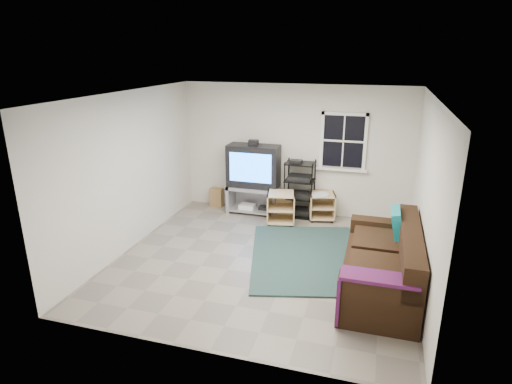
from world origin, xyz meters
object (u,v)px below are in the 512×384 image
(side_table_left, at_px, (281,206))
(side_table_right, at_px, (321,204))
(tv_unit, at_px, (254,173))
(sofa, at_px, (384,267))
(av_rack, at_px, (299,193))

(side_table_left, bearing_deg, side_table_right, 29.41)
(tv_unit, height_order, sofa, tv_unit)
(av_rack, bearing_deg, tv_unit, -176.90)
(side_table_left, bearing_deg, av_rack, 56.73)
(side_table_left, height_order, side_table_right, side_table_left)
(side_table_right, distance_m, sofa, 2.72)
(side_table_right, relative_size, sofa, 0.27)
(sofa, bearing_deg, av_rack, 124.23)
(tv_unit, height_order, side_table_left, tv_unit)
(side_table_left, relative_size, sofa, 0.28)
(side_table_right, xyz_separation_m, sofa, (1.21, -2.43, 0.04))
(side_table_left, relative_size, side_table_right, 1.06)
(tv_unit, xyz_separation_m, sofa, (2.60, -2.39, -0.48))
(side_table_left, distance_m, side_table_right, 0.84)
(tv_unit, height_order, av_rack, tv_unit)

